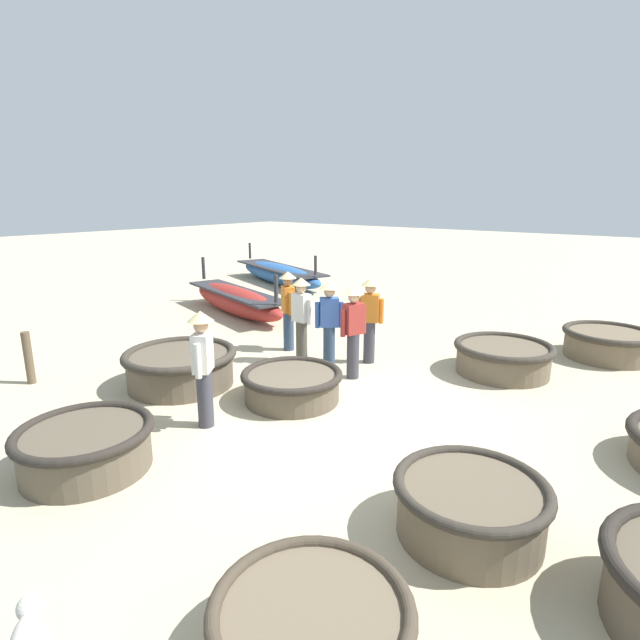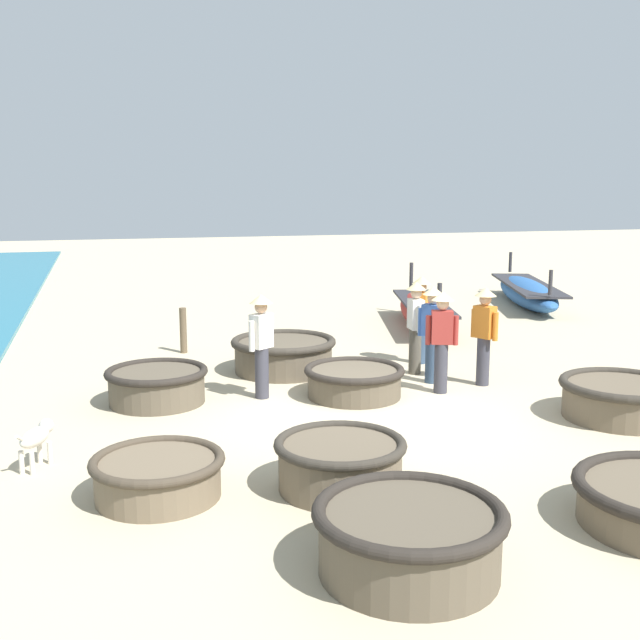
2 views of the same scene
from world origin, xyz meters
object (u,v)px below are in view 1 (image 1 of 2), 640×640
object	(u,v)px
fisherman_crouching	(301,314)
coracle_upturned	(86,446)
coracle_front_left	(180,366)
coracle_far_right	(503,357)
long_boat_red_hull	(279,273)
mooring_post_mid_beach	(28,358)
long_boat_green_hull	(236,300)
fisherman_standing_left	(288,306)
fisherman_with_hat	(353,326)
coracle_nearest	(311,627)
coracle_far_left	(292,384)
coracle_beside_post	(608,343)
fisherman_standing_right	(329,319)
coracle_tilted	(470,506)
fisherman_by_coracle	(203,362)
fisherman_hauling	(370,315)

from	to	relation	value
fisherman_crouching	coracle_upturned	bearing A→B (deg)	-172.74
coracle_front_left	coracle_far_right	world-z (taller)	coracle_front_left
long_boat_red_hull	mooring_post_mid_beach	size ratio (longest dim) A/B	6.14
long_boat_green_hull	fisherman_standing_left	size ratio (longest dim) A/B	2.83
fisherman_with_hat	coracle_nearest	bearing A→B (deg)	-147.96
coracle_far_left	fisherman_with_hat	size ratio (longest dim) A/B	0.97
coracle_far_left	mooring_post_mid_beach	distance (m)	4.63
coracle_nearest	long_boat_red_hull	distance (m)	15.50
coracle_front_left	coracle_far_right	size ratio (longest dim) A/B	1.08
long_boat_red_hull	fisherman_crouching	distance (m)	9.07
long_boat_red_hull	fisherman_standing_left	size ratio (longest dim) A/B	3.40
coracle_beside_post	fisherman_standing_right	bearing A→B (deg)	135.15
fisherman_standing_left	coracle_tilted	bearing A→B (deg)	-121.95
coracle_front_left	coracle_tilted	xyz separation A→B (m)	(-0.67, -5.42, -0.03)
coracle_upturned	fisherman_standing_left	xyz separation A→B (m)	(5.02, 1.31, 0.66)
long_boat_green_hull	fisherman_standing_right	distance (m)	5.15
coracle_far_right	long_boat_green_hull	size ratio (longest dim) A/B	0.37
coracle_tilted	fisherman_by_coracle	world-z (taller)	fisherman_by_coracle
coracle_nearest	coracle_beside_post	distance (m)	8.89
long_boat_red_hull	fisherman_standing_left	world-z (taller)	fisherman_standing_left
coracle_beside_post	fisherman_hauling	distance (m)	4.86
coracle_beside_post	long_boat_green_hull	distance (m)	8.93
long_boat_green_hull	fisherman_by_coracle	bearing A→B (deg)	-135.66
coracle_far_left	fisherman_hauling	size ratio (longest dim) A/B	0.97
coracle_upturned	fisherman_standing_right	bearing A→B (deg)	-0.88
fisherman_by_coracle	fisherman_crouching	world-z (taller)	same
coracle_far_right	fisherman_with_hat	bearing A→B (deg)	133.69
coracle_upturned	fisherman_crouching	distance (m)	4.68
coracle_nearest	long_boat_red_hull	world-z (taller)	long_boat_red_hull
coracle_beside_post	mooring_post_mid_beach	bearing A→B (deg)	136.03
coracle_far_right	coracle_upturned	bearing A→B (deg)	157.12
long_boat_red_hull	fisherman_hauling	xyz separation A→B (m)	(-5.50, -7.55, 0.59)
coracle_tilted	long_boat_red_hull	bearing A→B (deg)	50.38
fisherman_with_hat	coracle_far_right	bearing A→B (deg)	-46.31
coracle_beside_post	coracle_far_right	world-z (taller)	coracle_beside_post
fisherman_standing_left	fisherman_crouching	xyz separation A→B (m)	(-0.42, -0.72, 0.00)
coracle_far_left	coracle_nearest	xyz separation A→B (m)	(-3.33, -3.15, -0.01)
mooring_post_mid_beach	long_boat_green_hull	bearing A→B (deg)	11.22
coracle_nearest	coracle_upturned	world-z (taller)	coracle_upturned
fisherman_by_coracle	coracle_nearest	bearing A→B (deg)	-118.41
fisherman_standing_right	coracle_tilted	bearing A→B (deg)	-126.54
fisherman_standing_left	fisherman_by_coracle	size ratio (longest dim) A/B	1.00
coracle_beside_post	fisherman_crouching	bearing A→B (deg)	130.96
coracle_front_left	coracle_nearest	bearing A→B (deg)	-117.37
fisherman_with_hat	fisherman_crouching	bearing A→B (deg)	85.48
fisherman_hauling	fisherman_standing_right	bearing A→B (deg)	153.32
long_boat_red_hull	fisherman_hauling	bearing A→B (deg)	-126.08
coracle_nearest	mooring_post_mid_beach	distance (m)	7.27
fisherman_with_hat	coracle_tilted	bearing A→B (deg)	-130.16
mooring_post_mid_beach	fisherman_hauling	bearing A→B (deg)	-40.74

